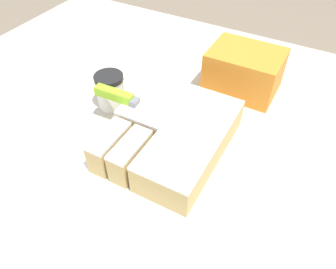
{
  "coord_description": "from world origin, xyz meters",
  "views": [
    {
      "loc": [
        0.33,
        -0.54,
        1.51
      ],
      "look_at": [
        0.08,
        -0.08,
        1.0
      ],
      "focal_mm": 35.0,
      "sensor_mm": 36.0,
      "label": 1
    }
  ],
  "objects_px": {
    "cake_board": "(168,147)",
    "storage_box": "(244,71)",
    "coffee_cup": "(111,91)",
    "cake": "(171,134)",
    "knife": "(129,100)"
  },
  "relations": [
    {
      "from": "cake_board",
      "to": "coffee_cup",
      "type": "height_order",
      "value": "coffee_cup"
    },
    {
      "from": "cake_board",
      "to": "cake",
      "type": "xyz_separation_m",
      "value": [
        0.0,
        0.0,
        0.04
      ]
    },
    {
      "from": "cake_board",
      "to": "knife",
      "type": "distance_m",
      "value": 0.14
    },
    {
      "from": "knife",
      "to": "cake_board",
      "type": "bearing_deg",
      "value": -9.49
    },
    {
      "from": "cake",
      "to": "storage_box",
      "type": "xyz_separation_m",
      "value": [
        0.07,
        0.3,
        0.01
      ]
    },
    {
      "from": "cake",
      "to": "storage_box",
      "type": "relative_size",
      "value": 1.58
    },
    {
      "from": "cake_board",
      "to": "coffee_cup",
      "type": "relative_size",
      "value": 3.56
    },
    {
      "from": "cake_board",
      "to": "storage_box",
      "type": "distance_m",
      "value": 0.32
    },
    {
      "from": "cake_board",
      "to": "knife",
      "type": "height_order",
      "value": "knife"
    },
    {
      "from": "coffee_cup",
      "to": "storage_box",
      "type": "bearing_deg",
      "value": 41.27
    },
    {
      "from": "coffee_cup",
      "to": "storage_box",
      "type": "relative_size",
      "value": 0.51
    },
    {
      "from": "cake",
      "to": "coffee_cup",
      "type": "distance_m",
      "value": 0.22
    },
    {
      "from": "cake_board",
      "to": "storage_box",
      "type": "xyz_separation_m",
      "value": [
        0.07,
        0.3,
        0.06
      ]
    },
    {
      "from": "knife",
      "to": "coffee_cup",
      "type": "distance_m",
      "value": 0.11
    },
    {
      "from": "storage_box",
      "to": "cake",
      "type": "bearing_deg",
      "value": -102.33
    }
  ]
}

